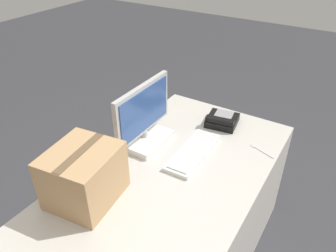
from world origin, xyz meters
TOP-DOWN VIEW (x-y plane):
  - office_desk at (0.00, 0.00)m, footprint 1.80×0.90m
  - monitor at (0.27, 0.29)m, footprint 0.49×0.25m
  - keyboard at (0.31, -0.02)m, footprint 0.45×0.16m
  - desk_phone at (0.69, -0.03)m, footprint 0.22×0.22m
  - spoon at (0.55, -0.33)m, footprint 0.07×0.16m
  - cardboard_box at (-0.26, 0.26)m, footprint 0.36×0.33m

SIDE VIEW (x-z plane):
  - office_desk at x=0.00m, z-range 0.00..0.74m
  - spoon at x=0.55m, z-range 0.74..0.74m
  - keyboard at x=0.31m, z-range 0.74..0.77m
  - desk_phone at x=0.69m, z-range 0.73..0.81m
  - cardboard_box at x=-0.26m, z-range 0.74..1.01m
  - monitor at x=0.27m, z-range 0.70..1.07m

